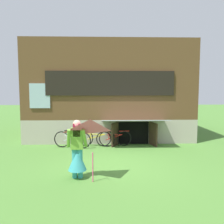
# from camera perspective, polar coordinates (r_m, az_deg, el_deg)

# --- Properties ---
(ground_plane) EXTENTS (60.00, 60.00, 0.00)m
(ground_plane) POSITION_cam_1_polar(r_m,az_deg,el_deg) (8.09, 0.13, -12.63)
(ground_plane) COLOR #4C7F33
(log_house) EXTENTS (8.08, 6.62, 4.81)m
(log_house) POSITION_cam_1_polar(r_m,az_deg,el_deg) (13.43, -0.76, 5.05)
(log_house) COLOR #ADA393
(log_house) RESTS_ON ground_plane
(person) EXTENTS (0.61, 0.53, 1.66)m
(person) POSITION_cam_1_polar(r_m,az_deg,el_deg) (6.86, -8.37, -9.90)
(person) COLOR teal
(person) RESTS_ON ground_plane
(kite) EXTENTS (1.11, 1.22, 1.58)m
(kite) POSITION_cam_1_polar(r_m,az_deg,el_deg) (6.08, -5.22, -6.01)
(kite) COLOR #E54C7F
(kite) RESTS_ON ground_plane
(bicycle_red) EXTENTS (1.57, 0.16, 0.72)m
(bicycle_red) POSITION_cam_1_polar(r_m,az_deg,el_deg) (10.54, 0.46, -6.33)
(bicycle_red) COLOR black
(bicycle_red) RESTS_ON ground_plane
(bicycle_yellow) EXTENTS (1.67, 0.37, 0.77)m
(bicycle_yellow) POSITION_cam_1_polar(r_m,az_deg,el_deg) (10.51, -3.87, -6.25)
(bicycle_yellow) COLOR black
(bicycle_yellow) RESTS_ON ground_plane
(bicycle_silver) EXTENTS (1.63, 0.43, 0.76)m
(bicycle_silver) POSITION_cam_1_polar(r_m,az_deg,el_deg) (10.36, -9.56, -6.52)
(bicycle_silver) COLOR black
(bicycle_silver) RESTS_ON ground_plane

